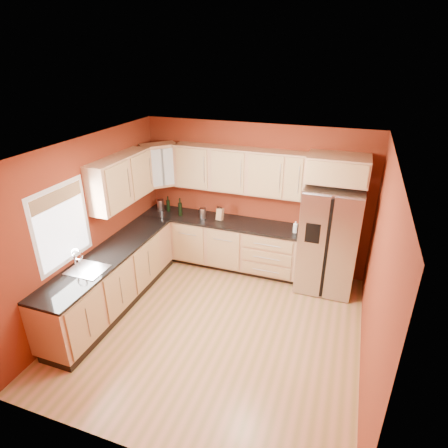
% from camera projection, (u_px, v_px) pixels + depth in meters
% --- Properties ---
extents(floor, '(4.00, 4.00, 0.00)m').
position_uv_depth(floor, '(216.00, 327.00, 5.45)').
color(floor, olive).
rests_on(floor, ground).
extents(ceiling, '(4.00, 4.00, 0.00)m').
position_uv_depth(ceiling, '(213.00, 151.00, 4.35)').
color(ceiling, silver).
rests_on(ceiling, wall_back).
extents(wall_back, '(4.00, 0.04, 2.60)m').
position_uv_depth(wall_back, '(255.00, 198.00, 6.61)').
color(wall_back, maroon).
rests_on(wall_back, floor).
extents(wall_front, '(4.00, 0.04, 2.60)m').
position_uv_depth(wall_front, '(131.00, 355.00, 3.19)').
color(wall_front, maroon).
rests_on(wall_front, floor).
extents(wall_left, '(0.04, 4.00, 2.60)m').
position_uv_depth(wall_left, '(88.00, 227.00, 5.51)').
color(wall_left, maroon).
rests_on(wall_left, floor).
extents(wall_right, '(0.04, 4.00, 2.60)m').
position_uv_depth(wall_right, '(377.00, 277.00, 4.29)').
color(wall_right, maroon).
rests_on(wall_right, floor).
extents(base_cabinets_back, '(2.90, 0.60, 0.88)m').
position_uv_depth(base_cabinets_back, '(220.00, 243.00, 6.88)').
color(base_cabinets_back, tan).
rests_on(base_cabinets_back, floor).
extents(base_cabinets_left, '(0.60, 2.80, 0.88)m').
position_uv_depth(base_cabinets_left, '(113.00, 280.00, 5.78)').
color(base_cabinets_left, tan).
rests_on(base_cabinets_left, floor).
extents(countertop_back, '(2.90, 0.62, 0.04)m').
position_uv_depth(countertop_back, '(220.00, 221.00, 6.68)').
color(countertop_back, black).
rests_on(countertop_back, base_cabinets_back).
extents(countertop_left, '(0.62, 2.80, 0.04)m').
position_uv_depth(countertop_left, '(109.00, 254.00, 5.58)').
color(countertop_left, black).
rests_on(countertop_left, base_cabinets_left).
extents(upper_cabinets_back, '(2.30, 0.33, 0.75)m').
position_uv_depth(upper_cabinets_back, '(239.00, 170.00, 6.32)').
color(upper_cabinets_back, tan).
rests_on(upper_cabinets_back, wall_back).
extents(upper_cabinets_left, '(0.33, 1.35, 0.75)m').
position_uv_depth(upper_cabinets_left, '(121.00, 180.00, 5.86)').
color(upper_cabinets_left, tan).
rests_on(upper_cabinets_left, wall_left).
extents(corner_upper_cabinet, '(0.67, 0.67, 0.75)m').
position_uv_depth(corner_upper_cabinet, '(160.00, 165.00, 6.61)').
color(corner_upper_cabinet, tan).
rests_on(corner_upper_cabinet, wall_back).
extents(over_fridge_cabinet, '(0.92, 0.60, 0.40)m').
position_uv_depth(over_fridge_cabinet, '(338.00, 169.00, 5.63)').
color(over_fridge_cabinet, tan).
rests_on(over_fridge_cabinet, wall_back).
extents(refrigerator, '(0.90, 0.75, 1.78)m').
position_uv_depth(refrigerator, '(328.00, 239.00, 6.05)').
color(refrigerator, '#B4B4B9').
rests_on(refrigerator, floor).
extents(window, '(0.03, 0.90, 1.00)m').
position_uv_depth(window, '(62.00, 226.00, 4.97)').
color(window, white).
rests_on(window, wall_left).
extents(sink_faucet, '(0.50, 0.42, 0.30)m').
position_uv_depth(sink_faucet, '(86.00, 261.00, 5.08)').
color(sink_faucet, silver).
rests_on(sink_faucet, countertop_left).
extents(canister_left, '(0.15, 0.15, 0.19)m').
position_uv_depth(canister_left, '(203.00, 213.00, 6.70)').
color(canister_left, '#B4B4B9').
rests_on(canister_left, countertop_back).
extents(canister_right, '(0.16, 0.16, 0.21)m').
position_uv_depth(canister_right, '(161.00, 205.00, 7.03)').
color(canister_right, '#B4B4B9').
rests_on(canister_right, countertop_back).
extents(wine_bottle_a, '(0.08, 0.08, 0.30)m').
position_uv_depth(wine_bottle_a, '(168.00, 204.00, 6.97)').
color(wine_bottle_a, black).
rests_on(wine_bottle_a, countertop_back).
extents(wine_bottle_b, '(0.08, 0.08, 0.34)m').
position_uv_depth(wine_bottle_b, '(180.00, 207.00, 6.78)').
color(wine_bottle_b, black).
rests_on(wine_bottle_b, countertop_back).
extents(knife_block, '(0.12, 0.11, 0.21)m').
position_uv_depth(knife_block, '(220.00, 214.00, 6.63)').
color(knife_block, tan).
rests_on(knife_block, countertop_back).
extents(soap_dispenser, '(0.09, 0.09, 0.20)m').
position_uv_depth(soap_dispenser, '(295.00, 227.00, 6.17)').
color(soap_dispenser, white).
rests_on(soap_dispenser, countertop_back).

